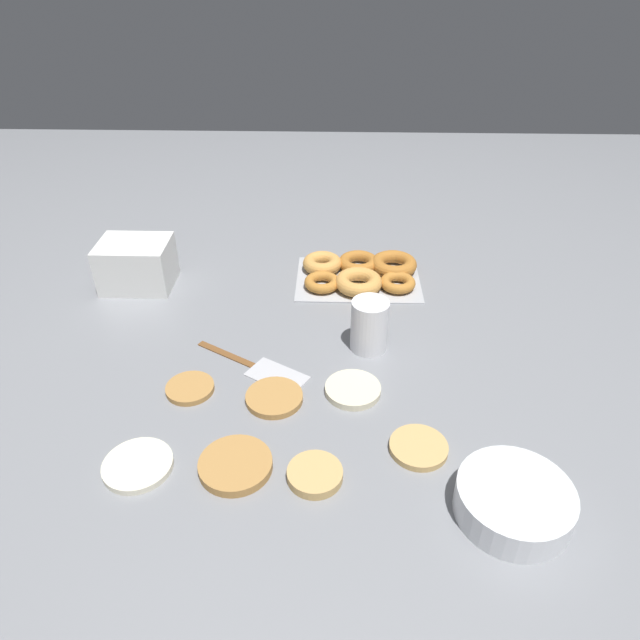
{
  "coord_description": "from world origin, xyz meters",
  "views": [
    {
      "loc": [
        -0.11,
        0.82,
        0.67
      ],
      "look_at": [
        -0.08,
        -0.1,
        0.04
      ],
      "focal_mm": 32.0,
      "sensor_mm": 36.0,
      "label": 1
    }
  ],
  "objects_px": {
    "pancake_1": "(138,465)",
    "paper_cup": "(369,325)",
    "spatula": "(265,371)",
    "pancake_6": "(190,388)",
    "donut_tray": "(360,273)",
    "pancake_4": "(235,465)",
    "container_stack": "(137,264)",
    "pancake_2": "(353,390)",
    "pancake_3": "(419,447)",
    "pancake_0": "(274,398)",
    "batter_bowl": "(514,501)",
    "pancake_5": "(315,474)"
  },
  "relations": [
    {
      "from": "pancake_1",
      "to": "donut_tray",
      "type": "height_order",
      "value": "donut_tray"
    },
    {
      "from": "pancake_2",
      "to": "pancake_4",
      "type": "bearing_deg",
      "value": 44.57
    },
    {
      "from": "container_stack",
      "to": "pancake_2",
      "type": "bearing_deg",
      "value": 143.43
    },
    {
      "from": "pancake_0",
      "to": "batter_bowl",
      "type": "bearing_deg",
      "value": 147.99
    },
    {
      "from": "pancake_1",
      "to": "pancake_4",
      "type": "height_order",
      "value": "pancake_4"
    },
    {
      "from": "pancake_5",
      "to": "pancake_2",
      "type": "bearing_deg",
      "value": -107.24
    },
    {
      "from": "pancake_1",
      "to": "container_stack",
      "type": "xyz_separation_m",
      "value": [
        0.15,
        -0.53,
        0.05
      ]
    },
    {
      "from": "pancake_3",
      "to": "spatula",
      "type": "xyz_separation_m",
      "value": [
        0.26,
        -0.18,
        -0.0
      ]
    },
    {
      "from": "batter_bowl",
      "to": "pancake_1",
      "type": "bearing_deg",
      "value": -6.73
    },
    {
      "from": "pancake_4",
      "to": "spatula",
      "type": "bearing_deg",
      "value": -94.9
    },
    {
      "from": "pancake_1",
      "to": "pancake_5",
      "type": "bearing_deg",
      "value": 177.51
    },
    {
      "from": "pancake_2",
      "to": "donut_tray",
      "type": "xyz_separation_m",
      "value": [
        -0.02,
        -0.39,
        0.01
      ]
    },
    {
      "from": "container_stack",
      "to": "donut_tray",
      "type": "bearing_deg",
      "value": -175.52
    },
    {
      "from": "pancake_3",
      "to": "pancake_6",
      "type": "height_order",
      "value": "same"
    },
    {
      "from": "batter_bowl",
      "to": "container_stack",
      "type": "relative_size",
      "value": 1.04
    },
    {
      "from": "pancake_2",
      "to": "pancake_3",
      "type": "xyz_separation_m",
      "value": [
        -0.1,
        0.13,
        -0.0
      ]
    },
    {
      "from": "pancake_3",
      "to": "donut_tray",
      "type": "relative_size",
      "value": 0.32
    },
    {
      "from": "pancake_4",
      "to": "paper_cup",
      "type": "distance_m",
      "value": 0.38
    },
    {
      "from": "pancake_6",
      "to": "batter_bowl",
      "type": "xyz_separation_m",
      "value": [
        -0.5,
        0.24,
        0.02
      ]
    },
    {
      "from": "pancake_0",
      "to": "donut_tray",
      "type": "relative_size",
      "value": 0.35
    },
    {
      "from": "spatula",
      "to": "pancake_0",
      "type": "bearing_deg",
      "value": -41.66
    },
    {
      "from": "pancake_5",
      "to": "donut_tray",
      "type": "xyz_separation_m",
      "value": [
        -0.08,
        -0.58,
        0.01
      ]
    },
    {
      "from": "paper_cup",
      "to": "container_stack",
      "type": "bearing_deg",
      "value": -23.58
    },
    {
      "from": "pancake_3",
      "to": "paper_cup",
      "type": "height_order",
      "value": "paper_cup"
    },
    {
      "from": "pancake_4",
      "to": "batter_bowl",
      "type": "xyz_separation_m",
      "value": [
        -0.39,
        0.07,
        0.02
      ]
    },
    {
      "from": "pancake_3",
      "to": "pancake_6",
      "type": "relative_size",
      "value": 1.08
    },
    {
      "from": "donut_tray",
      "to": "paper_cup",
      "type": "relative_size",
      "value": 2.74
    },
    {
      "from": "pancake_2",
      "to": "pancake_6",
      "type": "relative_size",
      "value": 1.16
    },
    {
      "from": "pancake_3",
      "to": "container_stack",
      "type": "xyz_separation_m",
      "value": [
        0.58,
        -0.49,
        0.05
      ]
    },
    {
      "from": "pancake_1",
      "to": "paper_cup",
      "type": "bearing_deg",
      "value": -138.98
    },
    {
      "from": "pancake_2",
      "to": "container_stack",
      "type": "distance_m",
      "value": 0.6
    },
    {
      "from": "pancake_1",
      "to": "pancake_2",
      "type": "bearing_deg",
      "value": -151.15
    },
    {
      "from": "pancake_2",
      "to": "pancake_4",
      "type": "xyz_separation_m",
      "value": [
        0.18,
        0.18,
        0.0
      ]
    },
    {
      "from": "batter_bowl",
      "to": "container_stack",
      "type": "bearing_deg",
      "value": -40.79
    },
    {
      "from": "batter_bowl",
      "to": "pancake_6",
      "type": "bearing_deg",
      "value": -25.6
    },
    {
      "from": "pancake_3",
      "to": "pancake_5",
      "type": "xyz_separation_m",
      "value": [
        0.16,
        0.06,
        0.0
      ]
    },
    {
      "from": "donut_tray",
      "to": "pancake_2",
      "type": "bearing_deg",
      "value": 86.46
    },
    {
      "from": "pancake_0",
      "to": "pancake_5",
      "type": "distance_m",
      "value": 0.18
    },
    {
      "from": "pancake_0",
      "to": "container_stack",
      "type": "distance_m",
      "value": 0.51
    },
    {
      "from": "pancake_6",
      "to": "paper_cup",
      "type": "height_order",
      "value": "paper_cup"
    },
    {
      "from": "pancake_4",
      "to": "pancake_5",
      "type": "distance_m",
      "value": 0.12
    },
    {
      "from": "spatula",
      "to": "pancake_1",
      "type": "bearing_deg",
      "value": -94.79
    },
    {
      "from": "pancake_4",
      "to": "pancake_6",
      "type": "height_order",
      "value": "pancake_4"
    },
    {
      "from": "batter_bowl",
      "to": "paper_cup",
      "type": "relative_size",
      "value": 1.55
    },
    {
      "from": "pancake_4",
      "to": "donut_tray",
      "type": "height_order",
      "value": "donut_tray"
    },
    {
      "from": "pancake_5",
      "to": "spatula",
      "type": "xyz_separation_m",
      "value": [
        0.1,
        -0.24,
        -0.01
      ]
    },
    {
      "from": "pancake_0",
      "to": "spatula",
      "type": "height_order",
      "value": "pancake_0"
    },
    {
      "from": "batter_bowl",
      "to": "container_stack",
      "type": "height_order",
      "value": "container_stack"
    },
    {
      "from": "pancake_6",
      "to": "donut_tray",
      "type": "height_order",
      "value": "donut_tray"
    },
    {
      "from": "pancake_5",
      "to": "container_stack",
      "type": "bearing_deg",
      "value": -52.49
    }
  ]
}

